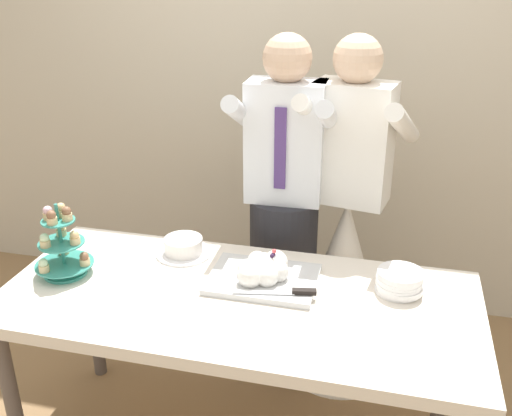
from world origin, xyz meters
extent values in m
cube|color=beige|center=(0.00, 1.38, 1.45)|extent=(5.20, 0.10, 2.90)
cube|color=silver|center=(0.00, 0.00, 0.75)|extent=(1.80, 0.80, 0.05)
cylinder|color=#564C47|center=(-0.82, -0.32, 0.36)|extent=(0.06, 0.06, 0.72)
cylinder|color=#564C47|center=(-0.82, 0.32, 0.36)|extent=(0.06, 0.06, 0.72)
cylinder|color=#564C47|center=(0.82, 0.32, 0.36)|extent=(0.06, 0.06, 0.72)
cylinder|color=teal|center=(-0.71, -0.01, 0.78)|extent=(0.17, 0.17, 0.01)
cylinder|color=teal|center=(-0.71, -0.01, 0.93)|extent=(0.01, 0.01, 0.31)
cylinder|color=teal|center=(-0.71, -0.01, 0.82)|extent=(0.23, 0.23, 0.01)
cylinder|color=#D1B784|center=(-0.63, 0.00, 0.84)|extent=(0.04, 0.04, 0.03)
sphere|color=brown|center=(-0.63, 0.00, 0.86)|extent=(0.04, 0.04, 0.04)
cylinder|color=#D1B784|center=(-0.76, 0.07, 0.84)|extent=(0.04, 0.04, 0.03)
sphere|color=brown|center=(-0.76, 0.07, 0.86)|extent=(0.04, 0.04, 0.04)
cylinder|color=#D1B784|center=(-0.75, -0.09, 0.84)|extent=(0.04, 0.04, 0.03)
sphere|color=beige|center=(-0.75, -0.09, 0.86)|extent=(0.04, 0.04, 0.04)
cylinder|color=teal|center=(-0.71, -0.01, 0.92)|extent=(0.18, 0.18, 0.01)
cylinder|color=#D1B784|center=(-0.65, -0.01, 0.93)|extent=(0.04, 0.04, 0.03)
sphere|color=#D6B27A|center=(-0.65, -0.01, 0.96)|extent=(0.04, 0.04, 0.04)
cylinder|color=#D1B784|center=(-0.74, 0.05, 0.93)|extent=(0.04, 0.04, 0.03)
sphere|color=#D6B27A|center=(-0.74, 0.05, 0.96)|extent=(0.04, 0.04, 0.04)
cylinder|color=#D1B784|center=(-0.75, -0.06, 0.93)|extent=(0.04, 0.04, 0.03)
sphere|color=beige|center=(-0.75, -0.06, 0.96)|extent=(0.04, 0.04, 0.04)
cylinder|color=teal|center=(-0.71, -0.01, 1.01)|extent=(0.13, 0.13, 0.01)
cylinder|color=#D1B784|center=(-0.68, 0.00, 1.03)|extent=(0.04, 0.04, 0.03)
sphere|color=brown|center=(-0.68, 0.00, 1.05)|extent=(0.04, 0.04, 0.04)
cylinder|color=#D1B784|center=(-0.72, 0.03, 1.03)|extent=(0.04, 0.04, 0.03)
sphere|color=#D6B27A|center=(-0.72, 0.03, 1.05)|extent=(0.04, 0.04, 0.04)
cylinder|color=#D1B784|center=(-0.75, -0.01, 1.03)|extent=(0.04, 0.04, 0.03)
sphere|color=#EAB7C6|center=(-0.75, -0.01, 1.05)|extent=(0.04, 0.04, 0.04)
cylinder|color=#D1B784|center=(-0.71, -0.05, 1.03)|extent=(0.04, 0.04, 0.03)
sphere|color=brown|center=(-0.71, -0.05, 1.05)|extent=(0.04, 0.04, 0.04)
cube|color=silver|center=(0.07, 0.12, 0.79)|extent=(0.42, 0.31, 0.02)
sphere|color=white|center=(0.13, 0.12, 0.83)|extent=(0.09, 0.09, 0.09)
sphere|color=white|center=(0.11, 0.18, 0.83)|extent=(0.10, 0.10, 0.10)
sphere|color=white|center=(0.03, 0.19, 0.83)|extent=(0.08, 0.08, 0.08)
sphere|color=white|center=(0.01, 0.12, 0.83)|extent=(0.08, 0.08, 0.08)
sphere|color=white|center=(0.04, 0.06, 0.83)|extent=(0.10, 0.10, 0.10)
sphere|color=white|center=(0.10, 0.08, 0.83)|extent=(0.09, 0.09, 0.09)
sphere|color=white|center=(0.07, 0.12, 0.84)|extent=(0.11, 0.11, 0.11)
sphere|color=#DB474C|center=(0.07, 0.12, 0.88)|extent=(0.02, 0.02, 0.02)
sphere|color=#B21923|center=(0.10, 0.10, 0.87)|extent=(0.02, 0.02, 0.02)
sphere|color=#B21923|center=(0.07, 0.12, 0.89)|extent=(0.02, 0.02, 0.02)
sphere|color=#2D1938|center=(0.10, 0.16, 0.88)|extent=(0.02, 0.02, 0.02)
sphere|color=#2D1938|center=(0.11, 0.12, 0.89)|extent=(0.02, 0.02, 0.02)
sphere|color=#DB474C|center=(0.08, 0.13, 0.88)|extent=(0.02, 0.02, 0.02)
sphere|color=#DB474C|center=(0.11, 0.16, 0.89)|extent=(0.02, 0.02, 0.02)
cube|color=silver|center=(0.10, 0.00, 0.80)|extent=(0.23, 0.07, 0.00)
cube|color=black|center=(0.25, 0.03, 0.81)|extent=(0.09, 0.04, 0.02)
cylinder|color=white|center=(0.59, 0.18, 0.78)|extent=(0.17, 0.17, 0.01)
cylinder|color=white|center=(0.59, 0.17, 0.79)|extent=(0.17, 0.17, 0.01)
cylinder|color=white|center=(0.59, 0.17, 0.80)|extent=(0.17, 0.17, 0.01)
cylinder|color=white|center=(0.59, 0.17, 0.81)|extent=(0.17, 0.17, 0.01)
cylinder|color=white|center=(0.59, 0.17, 0.82)|extent=(0.17, 0.17, 0.01)
cylinder|color=white|center=(0.59, 0.18, 0.84)|extent=(0.17, 0.17, 0.01)
cylinder|color=white|center=(0.59, 0.18, 0.85)|extent=(0.17, 0.17, 0.01)
cylinder|color=white|center=(0.59, 0.18, 0.86)|extent=(0.17, 0.17, 0.01)
cylinder|color=white|center=(-0.31, 0.26, 0.78)|extent=(0.24, 0.24, 0.01)
cylinder|color=white|center=(-0.31, 0.26, 0.82)|extent=(0.16, 0.16, 0.06)
cylinder|color=#232328|center=(0.05, 0.63, 0.46)|extent=(0.32, 0.32, 0.92)
cube|color=white|center=(0.05, 0.63, 1.19)|extent=(0.35, 0.21, 0.54)
sphere|color=#D8B293|center=(0.05, 0.63, 1.55)|extent=(0.21, 0.21, 0.21)
cylinder|color=white|center=(-0.14, 0.63, 1.30)|extent=(0.09, 0.49, 0.28)
cylinder|color=white|center=(0.24, 0.64, 1.30)|extent=(0.09, 0.49, 0.28)
cube|color=#4C3372|center=(0.05, 0.53, 1.19)|extent=(0.05, 0.01, 0.36)
cone|color=white|center=(0.34, 0.68, 0.46)|extent=(0.56, 0.56, 0.92)
cube|color=white|center=(0.34, 0.68, 1.19)|extent=(0.37, 0.26, 0.54)
sphere|color=beige|center=(0.34, 0.68, 1.55)|extent=(0.21, 0.21, 0.21)
cylinder|color=white|center=(0.17, 0.72, 1.30)|extent=(0.16, 0.49, 0.28)
cylinder|color=white|center=(0.55, 0.65, 1.30)|extent=(0.16, 0.49, 0.28)
camera|label=1|loc=(0.52, -1.81, 1.96)|focal=40.98mm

